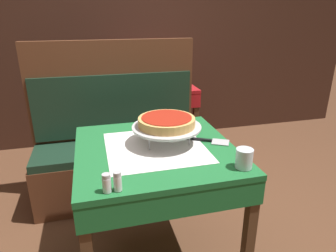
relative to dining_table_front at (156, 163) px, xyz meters
The scene contains 11 objects.
dining_table_front is the anchor object (origin of this frame).
dining_table_rear 1.53m from the dining_table_front, 76.79° to the left, with size 0.69×0.69×0.77m.
booth_bench 0.88m from the dining_table_front, 99.60° to the left, with size 1.33×0.46×1.27m.
back_wall_panel 2.09m from the dining_table_front, 90.00° to the left, with size 6.00×0.04×2.40m, color #3D2319.
pizza_pan_stand 0.21m from the dining_table_front, 26.75° to the left, with size 0.38×0.38×0.10m.
deep_dish_pizza 0.24m from the dining_table_front, 26.75° to the left, with size 0.31×0.31×0.05m.
pizza_server 0.32m from the dining_table_front, ahead, with size 0.25×0.17×0.01m.
water_glass_near 0.50m from the dining_table_front, 43.18° to the right, with size 0.08×0.08×0.09m.
salt_shaker 0.49m from the dining_table_front, 126.94° to the right, with size 0.04×0.04×0.08m.
pepper_shaker 0.47m from the dining_table_front, 122.43° to the right, with size 0.03×0.03×0.08m.
condiment_caddy 1.58m from the dining_table_front, 76.01° to the left, with size 0.12×0.12×0.17m.
Camera 1 is at (-0.31, -1.45, 1.46)m, focal length 32.00 mm.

